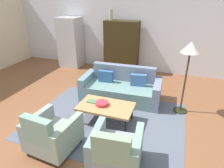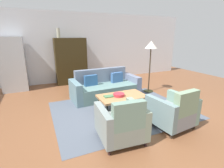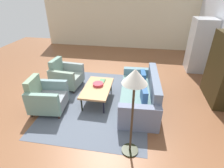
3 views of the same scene
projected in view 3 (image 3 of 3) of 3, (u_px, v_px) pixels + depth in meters
ground_plane at (93, 99)px, 4.95m from camera, size 11.94×11.94×0.00m
wall_left at (118, 19)px, 8.55m from camera, size 0.12×7.43×2.80m
area_rug at (100, 100)px, 4.88m from camera, size 3.40×2.60×0.01m
couch at (142, 95)px, 4.57m from camera, size 2.14×1.00×0.86m
coffee_table at (97, 88)px, 4.70m from camera, size 1.20×0.70×0.42m
armchair_left at (65, 76)px, 5.41m from camera, size 0.86×0.86×0.88m
armchair_right at (46, 98)px, 4.37m from camera, size 0.87×0.87×0.88m
fruit_bowl at (98, 84)px, 4.74m from camera, size 0.28×0.28×0.07m
book_stack at (102, 81)px, 4.96m from camera, size 0.26×0.17×0.03m
refrigerator at (200, 46)px, 6.25m from camera, size 0.80×0.73×1.85m
floor_lamp at (134, 85)px, 2.68m from camera, size 0.40×0.40×1.72m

